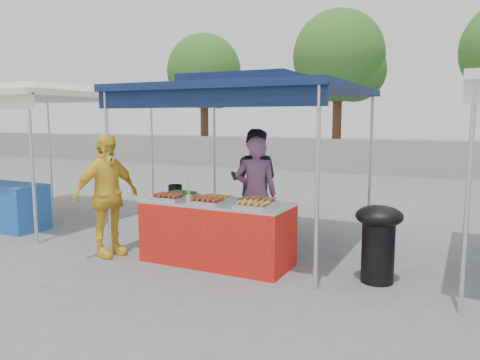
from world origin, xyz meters
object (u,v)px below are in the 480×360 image
at_px(helper_man, 254,181).
at_px(customer_person, 107,196).
at_px(wok_burner, 378,237).
at_px(cooking_pot, 175,189).
at_px(vendor_table, 217,232).
at_px(vendor_woman, 256,194).

distance_m(helper_man, customer_person, 2.57).
bearing_deg(helper_man, wok_burner, 134.38).
bearing_deg(cooking_pot, customer_person, -133.39).
height_order(vendor_table, wok_burner, wok_burner).
relative_size(vendor_woman, customer_person, 0.97).
height_order(cooking_pot, vendor_woman, vendor_woman).
xyz_separation_m(vendor_table, helper_man, (-0.31, 1.86, 0.46)).
height_order(vendor_table, cooking_pot, cooking_pot).
bearing_deg(vendor_table, helper_man, 99.36).
relative_size(cooking_pot, vendor_woman, 0.12).
bearing_deg(wok_burner, customer_person, 176.97).
xyz_separation_m(vendor_table, cooking_pot, (-0.89, 0.33, 0.48)).
bearing_deg(customer_person, cooking_pot, -28.13).
relative_size(helper_man, customer_person, 1.02).
xyz_separation_m(cooking_pot, helper_man, (0.58, 1.53, -0.03)).
xyz_separation_m(wok_burner, vendor_woman, (-1.89, 0.64, 0.29)).
relative_size(cooking_pot, helper_man, 0.12).
distance_m(vendor_table, helper_man, 1.94).
bearing_deg(wok_burner, vendor_woman, 149.16).
bearing_deg(helper_man, cooking_pot, 58.41).
xyz_separation_m(vendor_woman, customer_person, (-1.75, -1.22, 0.02)).
distance_m(vendor_table, cooking_pot, 1.06).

